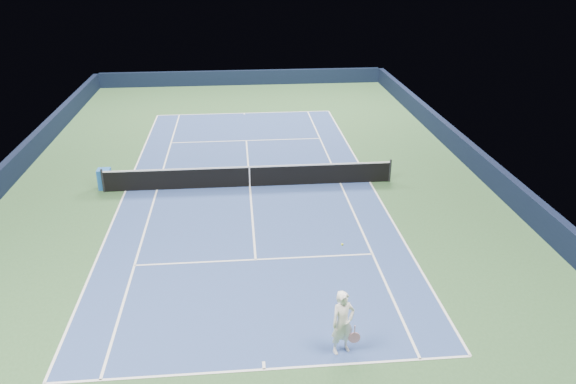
{
  "coord_description": "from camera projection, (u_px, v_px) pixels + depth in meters",
  "views": [
    {
      "loc": [
        -0.44,
        -23.19,
        10.04
      ],
      "look_at": [
        1.44,
        -3.0,
        1.0
      ],
      "focal_mm": 35.0,
      "sensor_mm": 36.0,
      "label": 1
    }
  ],
  "objects": [
    {
      "name": "ground",
      "position": [
        250.0,
        186.0,
        25.21
      ],
      "size": [
        40.0,
        40.0,
        0.0
      ],
      "primitive_type": "plane",
      "color": "#2E512C",
      "rests_on": "ground"
    },
    {
      "name": "wall_far",
      "position": [
        242.0,
        78.0,
        43.02
      ],
      "size": [
        22.0,
        0.35,
        1.1
      ],
      "primitive_type": "cube",
      "color": "black",
      "rests_on": "ground"
    },
    {
      "name": "wall_right",
      "position": [
        484.0,
        167.0,
        25.9
      ],
      "size": [
        0.35,
        40.0,
        1.1
      ],
      "primitive_type": "cube",
      "color": "black",
      "rests_on": "ground"
    },
    {
      "name": "court_surface",
      "position": [
        250.0,
        186.0,
        25.21
      ],
      "size": [
        10.97,
        23.77,
        0.01
      ],
      "primitive_type": "cube",
      "color": "navy",
      "rests_on": "ground"
    },
    {
      "name": "baseline_far",
      "position": [
        244.0,
        113.0,
        36.01
      ],
      "size": [
        10.97,
        0.08,
        0.0
      ],
      "primitive_type": "cube",
      "color": "white",
      "rests_on": "ground"
    },
    {
      "name": "baseline_near",
      "position": [
        264.0,
        369.0,
        14.4
      ],
      "size": [
        10.97,
        0.08,
        0.0
      ],
      "primitive_type": "cube",
      "color": "white",
      "rests_on": "ground"
    },
    {
      "name": "sideline_doubles_right",
      "position": [
        370.0,
        182.0,
        25.67
      ],
      "size": [
        0.08,
        23.77,
        0.0
      ],
      "primitive_type": "cube",
      "color": "white",
      "rests_on": "ground"
    },
    {
      "name": "sideline_doubles_left",
      "position": [
        126.0,
        191.0,
        24.74
      ],
      "size": [
        0.08,
        23.77,
        0.0
      ],
      "primitive_type": "cube",
      "color": "white",
      "rests_on": "ground"
    },
    {
      "name": "sideline_singles_right",
      "position": [
        340.0,
        183.0,
        25.55
      ],
      "size": [
        0.08,
        23.77,
        0.0
      ],
      "primitive_type": "cube",
      "color": "white",
      "rests_on": "ground"
    },
    {
      "name": "sideline_singles_left",
      "position": [
        157.0,
        190.0,
        24.86
      ],
      "size": [
        0.08,
        23.77,
        0.0
      ],
      "primitive_type": "cube",
      "color": "white",
      "rests_on": "ground"
    },
    {
      "name": "service_line_far",
      "position": [
        246.0,
        141.0,
        31.03
      ],
      "size": [
        8.23,
        0.08,
        0.0
      ],
      "primitive_type": "cube",
      "color": "white",
      "rests_on": "ground"
    },
    {
      "name": "service_line_near",
      "position": [
        256.0,
        260.0,
        19.39
      ],
      "size": [
        8.23,
        0.08,
        0.0
      ],
      "primitive_type": "cube",
      "color": "white",
      "rests_on": "ground"
    },
    {
      "name": "center_service_line",
      "position": [
        250.0,
        186.0,
        25.21
      ],
      "size": [
        0.08,
        12.8,
        0.0
      ],
      "primitive_type": "cube",
      "color": "white",
      "rests_on": "ground"
    },
    {
      "name": "center_mark_far",
      "position": [
        244.0,
        114.0,
        35.88
      ],
      "size": [
        0.08,
        0.3,
        0.0
      ],
      "primitive_type": "cube",
      "color": "white",
      "rests_on": "ground"
    },
    {
      "name": "center_mark_near",
      "position": [
        264.0,
        365.0,
        14.53
      ],
      "size": [
        0.08,
        0.3,
        0.0
      ],
      "primitive_type": "cube",
      "color": "white",
      "rests_on": "ground"
    },
    {
      "name": "tennis_net",
      "position": [
        250.0,
        176.0,
        25.0
      ],
      "size": [
        12.9,
        0.1,
        1.07
      ],
      "color": "black",
      "rests_on": "ground"
    },
    {
      "name": "sponsor_cube",
      "position": [
        105.0,
        179.0,
        24.83
      ],
      "size": [
        0.62,
        0.52,
        0.92
      ],
      "color": "#1B56A6",
      "rests_on": "ground"
    },
    {
      "name": "tennis_player",
      "position": [
        343.0,
        323.0,
        14.68
      ],
      "size": [
        0.88,
        1.36,
        2.74
      ],
      "color": "white",
      "rests_on": "ground"
    }
  ]
}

